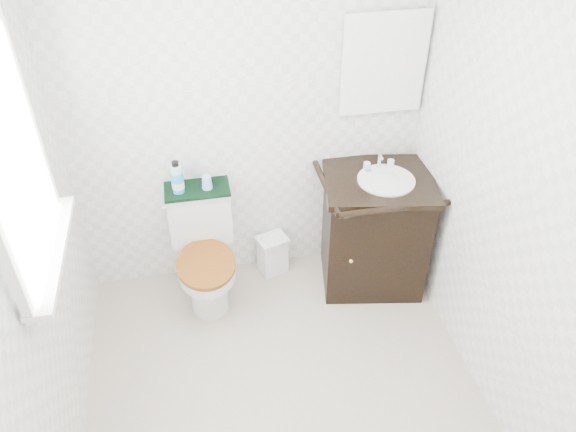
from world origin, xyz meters
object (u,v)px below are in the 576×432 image
object	(u,v)px
trash_bin	(272,254)
mouthwash_bottle	(177,178)
cup	(207,182)
toilet	(205,254)
vanity	(374,228)

from	to	relation	value
trash_bin	mouthwash_bottle	xyz separation A→B (m)	(-0.58, -0.03, 0.72)
trash_bin	mouthwash_bottle	bearing A→B (deg)	-177.31
cup	mouthwash_bottle	bearing A→B (deg)	-178.21
trash_bin	cup	bearing A→B (deg)	-176.93
toilet	trash_bin	world-z (taller)	toilet
toilet	vanity	world-z (taller)	vanity
trash_bin	mouthwash_bottle	distance (m)	0.93
toilet	mouthwash_bottle	world-z (taller)	mouthwash_bottle
vanity	mouthwash_bottle	size ratio (longest dim) A/B	4.34
toilet	vanity	distance (m)	1.13
toilet	mouthwash_bottle	xyz separation A→B (m)	(-0.11, 0.10, 0.54)
mouthwash_bottle	toilet	bearing A→B (deg)	-43.31
toilet	cup	distance (m)	0.50
toilet	cup	xyz separation A→B (m)	(0.06, 0.11, 0.48)
toilet	vanity	bearing A→B (deg)	-3.40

